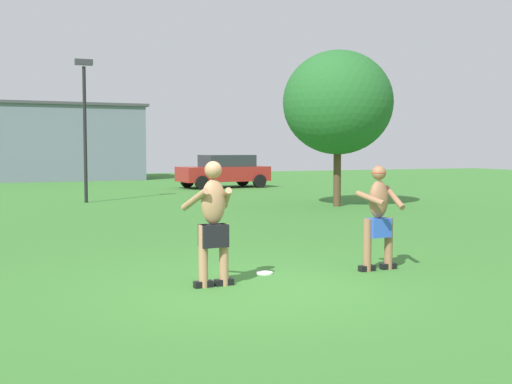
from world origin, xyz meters
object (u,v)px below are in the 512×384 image
object	(u,v)px
player_with_cap	(379,213)
tree_behind_players	(338,103)
car_red_mid_lot	(224,171)
player_in_black	(213,220)
lamp_post	(85,113)
frisbee	(265,273)

from	to	relation	value
player_with_cap	tree_behind_players	world-z (taller)	tree_behind_players
player_with_cap	car_red_mid_lot	bearing A→B (deg)	75.94
player_in_black	lamp_post	xyz separation A→B (m)	(0.48, 14.67, 2.19)
player_with_cap	car_red_mid_lot	distance (m)	21.29
car_red_mid_lot	player_in_black	bearing A→B (deg)	-110.92
car_red_mid_lot	tree_behind_players	world-z (taller)	tree_behind_players
player_with_cap	frisbee	distance (m)	2.01
player_in_black	car_red_mid_lot	distance (m)	22.20
player_with_cap	lamp_post	world-z (taller)	lamp_post
frisbee	car_red_mid_lot	bearing A→B (deg)	71.10
player_in_black	frisbee	size ratio (longest dim) A/B	6.77
frisbee	tree_behind_players	size ratio (longest dim) A/B	0.05
tree_behind_players	player_in_black	bearing A→B (deg)	-128.25
player_with_cap	frisbee	world-z (taller)	player_with_cap
car_red_mid_lot	lamp_post	world-z (taller)	lamp_post
frisbee	lamp_post	world-z (taller)	lamp_post
player_in_black	lamp_post	world-z (taller)	lamp_post
car_red_mid_lot	lamp_post	bearing A→B (deg)	-140.80
player_with_cap	car_red_mid_lot	world-z (taller)	player_with_cap
lamp_post	player_in_black	bearing A→B (deg)	-91.89
player_in_black	car_red_mid_lot	bearing A→B (deg)	69.08
player_in_black	car_red_mid_lot	world-z (taller)	player_in_black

